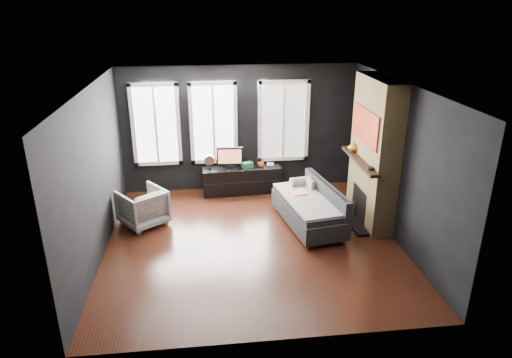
{
  "coord_description": "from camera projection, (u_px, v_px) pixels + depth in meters",
  "views": [
    {
      "loc": [
        -0.76,
        -6.97,
        3.94
      ],
      "look_at": [
        0.1,
        0.3,
        1.05
      ],
      "focal_mm": 32.0,
      "sensor_mm": 36.0,
      "label": 1
    }
  ],
  "objects": [
    {
      "name": "book",
      "position": [
        267.0,
        160.0,
        9.93
      ],
      "size": [
        0.16,
        0.04,
        0.21
      ],
      "primitive_type": "imported",
      "rotation": [
        0.0,
        0.0,
        -0.15
      ],
      "color": "#BBAE95",
      "rests_on": "media_console"
    },
    {
      "name": "media_console",
      "position": [
        241.0,
        179.0,
        9.93
      ],
      "size": [
        1.7,
        0.62,
        0.58
      ],
      "primitive_type": null,
      "rotation": [
        0.0,
        0.0,
        0.06
      ],
      "color": "black",
      "rests_on": "floor"
    },
    {
      "name": "stripe_pillow",
      "position": [
        309.0,
        186.0,
        8.8
      ],
      "size": [
        0.13,
        0.31,
        0.3
      ],
      "primitive_type": "cube",
      "rotation": [
        0.0,
        0.0,
        0.22
      ],
      "color": "gray",
      "rests_on": "sofa"
    },
    {
      "name": "ceiling",
      "position": [
        252.0,
        86.0,
        6.97
      ],
      "size": [
        5.0,
        5.0,
        0.0
      ],
      "primitive_type": "plane",
      "color": "white",
      "rests_on": "ground"
    },
    {
      "name": "windows",
      "position": [
        217.0,
        81.0,
        9.31
      ],
      "size": [
        4.0,
        0.16,
        1.76
      ],
      "primitive_type": null,
      "color": "white",
      "rests_on": "wall_back"
    },
    {
      "name": "wall_right",
      "position": [
        398.0,
        163.0,
        7.74
      ],
      "size": [
        0.02,
        5.0,
        2.7
      ],
      "primitive_type": "cube",
      "color": "black",
      "rests_on": "ground"
    },
    {
      "name": "fireplace",
      "position": [
        374.0,
        152.0,
        8.27
      ],
      "size": [
        0.7,
        1.62,
        2.7
      ],
      "primitive_type": null,
      "color": "#93724C",
      "rests_on": "floor"
    },
    {
      "name": "desk_fan",
      "position": [
        209.0,
        162.0,
        9.65
      ],
      "size": [
        0.23,
        0.23,
        0.31
      ],
      "primitive_type": null,
      "rotation": [
        0.0,
        0.0,
        0.04
      ],
      "color": "#A4A4A4",
      "rests_on": "media_console"
    },
    {
      "name": "mantel_vase",
      "position": [
        353.0,
        147.0,
        8.67
      ],
      "size": [
        0.24,
        0.25,
        0.2
      ],
      "primitive_type": "imported",
      "rotation": [
        0.0,
        0.0,
        -0.24
      ],
      "color": "yellow",
      "rests_on": "fireplace"
    },
    {
      "name": "armchair",
      "position": [
        142.0,
        205.0,
        8.44
      ],
      "size": [
        1.02,
        1.01,
        0.77
      ],
      "primitive_type": "imported",
      "rotation": [
        0.0,
        0.0,
        -2.5
      ],
      "color": "white",
      "rests_on": "floor"
    },
    {
      "name": "wall_left",
      "position": [
        95.0,
        175.0,
        7.19
      ],
      "size": [
        0.02,
        5.0,
        2.7
      ],
      "primitive_type": "cube",
      "color": "black",
      "rests_on": "ground"
    },
    {
      "name": "wall_back",
      "position": [
        239.0,
        129.0,
        9.78
      ],
      "size": [
        5.0,
        0.02,
        2.7
      ],
      "primitive_type": "cube",
      "color": "black",
      "rests_on": "ground"
    },
    {
      "name": "sofa",
      "position": [
        308.0,
        206.0,
        8.4
      ],
      "size": [
        1.21,
        1.97,
        0.79
      ],
      "primitive_type": null,
      "rotation": [
        0.0,
        0.0,
        0.17
      ],
      "color": "#232426",
      "rests_on": "floor"
    },
    {
      "name": "storage_box",
      "position": [
        247.0,
        165.0,
        9.76
      ],
      "size": [
        0.26,
        0.21,
        0.12
      ],
      "primitive_type": "cube",
      "rotation": [
        0.0,
        0.0,
        0.38
      ],
      "color": "#246832",
      "rests_on": "media_console"
    },
    {
      "name": "floor",
      "position": [
        252.0,
        241.0,
        7.96
      ],
      "size": [
        5.0,
        5.0,
        0.0
      ],
      "primitive_type": "plane",
      "color": "black",
      "rests_on": "ground"
    },
    {
      "name": "mug",
      "position": [
        261.0,
        164.0,
        9.81
      ],
      "size": [
        0.14,
        0.12,
        0.13
      ],
      "primitive_type": "imported",
      "rotation": [
        0.0,
        0.0,
        -0.08
      ],
      "color": "orange",
      "rests_on": "media_console"
    },
    {
      "name": "mantel_clock",
      "position": [
        371.0,
        168.0,
        7.77
      ],
      "size": [
        0.16,
        0.16,
        0.04
      ],
      "primitive_type": "cylinder",
      "rotation": [
        0.0,
        0.0,
        -0.31
      ],
      "color": "black",
      "rests_on": "fireplace"
    },
    {
      "name": "monitor",
      "position": [
        230.0,
        156.0,
        9.69
      ],
      "size": [
        0.58,
        0.15,
        0.51
      ],
      "primitive_type": null,
      "rotation": [
        0.0,
        0.0,
        -0.04
      ],
      "color": "black",
      "rests_on": "media_console"
    }
  ]
}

